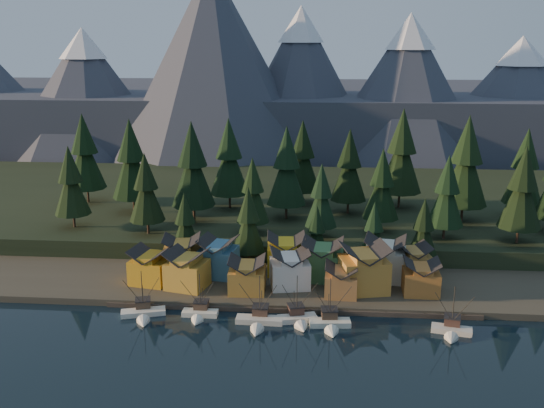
# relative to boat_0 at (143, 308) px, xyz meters

# --- Properties ---
(ground) EXTENTS (500.00, 500.00, 0.00)m
(ground) POSITION_rel_boat_0_xyz_m (30.76, -10.48, -2.01)
(ground) COLOR black
(ground) RESTS_ON ground
(shore_strip) EXTENTS (400.00, 50.00, 1.50)m
(shore_strip) POSITION_rel_boat_0_xyz_m (30.76, 29.52, -1.26)
(shore_strip) COLOR #3D382C
(shore_strip) RESTS_ON ground
(hillside) EXTENTS (420.00, 100.00, 6.00)m
(hillside) POSITION_rel_boat_0_xyz_m (30.76, 79.52, 0.99)
(hillside) COLOR black
(hillside) RESTS_ON ground
(dock) EXTENTS (80.00, 4.00, 1.00)m
(dock) POSITION_rel_boat_0_xyz_m (30.76, 6.02, -1.51)
(dock) COLOR #4D4037
(dock) RESTS_ON ground
(mountain_ridge) EXTENTS (560.00, 190.00, 90.00)m
(mountain_ridge) POSITION_rel_boat_0_xyz_m (26.56, 203.11, 24.04)
(mountain_ridge) COLOR #4E5264
(mountain_ridge) RESTS_ON ground
(boat_0) EXTENTS (9.89, 10.31, 10.73)m
(boat_0) POSITION_rel_boat_0_xyz_m (0.00, 0.00, 0.00)
(boat_0) COLOR silver
(boat_0) RESTS_ON ground
(boat_1) EXTENTS (7.67, 8.36, 10.18)m
(boat_1) POSITION_rel_boat_0_xyz_m (11.72, 0.87, 0.05)
(boat_1) COLOR white
(boat_1) RESTS_ON ground
(boat_2) EXTENTS (9.95, 10.81, 11.12)m
(boat_2) POSITION_rel_boat_0_xyz_m (24.53, -1.71, 0.06)
(boat_2) COLOR beige
(boat_2) RESTS_ON ground
(boat_3) EXTENTS (8.72, 9.32, 10.93)m
(boat_3) POSITION_rel_boat_0_xyz_m (32.53, -0.09, 0.20)
(boat_3) COLOR silver
(boat_3) RESTS_ON ground
(boat_4) EXTENTS (8.77, 9.41, 11.25)m
(boat_4) POSITION_rel_boat_0_xyz_m (39.06, -1.67, 0.26)
(boat_4) COLOR silver
(boat_4) RESTS_ON ground
(boat_6) EXTENTS (8.46, 9.05, 10.71)m
(boat_6) POSITION_rel_boat_0_xyz_m (62.85, -2.66, 0.16)
(boat_6) COLOR beige
(boat_6) RESTS_ON ground
(house_front_0) EXTENTS (9.62, 9.25, 8.33)m
(house_front_0) POSITION_rel_boat_0_xyz_m (-2.41, 14.90, 3.87)
(house_front_0) COLOR #C28A1B
(house_front_0) RESTS_ON shore_strip
(house_front_1) EXTENTS (10.27, 10.02, 8.85)m
(house_front_1) POSITION_rel_boat_0_xyz_m (6.67, 12.84, 4.14)
(house_front_1) COLOR #AE852C
(house_front_1) RESTS_ON shore_strip
(house_front_2) EXTENTS (8.30, 8.37, 7.83)m
(house_front_2) POSITION_rel_boat_0_xyz_m (20.51, 11.76, 3.60)
(house_front_2) COLOR #C18531
(house_front_2) RESTS_ON shore_strip
(house_front_3) EXTENTS (9.96, 9.64, 8.79)m
(house_front_3) POSITION_rel_boat_0_xyz_m (29.90, 15.43, 4.11)
(house_front_3) COLOR white
(house_front_3) RESTS_ON shore_strip
(house_front_4) EXTENTS (7.22, 7.76, 7.15)m
(house_front_4) POSITION_rel_boat_0_xyz_m (41.41, 11.47, 3.24)
(house_front_4) COLOR #A16B39
(house_front_4) RESTS_ON shore_strip
(house_front_5) EXTENTS (12.03, 11.34, 10.73)m
(house_front_5) POSITION_rel_boat_0_xyz_m (46.49, 14.36, 5.13)
(house_front_5) COLOR #C58732
(house_front_5) RESTS_ON shore_strip
(house_front_6) EXTENTS (7.93, 7.51, 7.76)m
(house_front_6) POSITION_rel_boat_0_xyz_m (59.14, 13.67, 3.57)
(house_front_6) COLOR #AB692B
(house_front_6) RESTS_ON shore_strip
(house_back_0) EXTENTS (9.68, 9.38, 9.44)m
(house_back_0) POSITION_rel_boat_0_xyz_m (3.76, 20.78, 4.45)
(house_back_0) COLOR #BB8630
(house_back_0) RESTS_ON shore_strip
(house_back_1) EXTENTS (9.69, 9.77, 9.36)m
(house_back_1) POSITION_rel_boat_0_xyz_m (12.51, 20.79, 4.40)
(house_back_1) COLOR teal
(house_back_1) RESTS_ON shore_strip
(house_back_2) EXTENTS (9.58, 8.90, 9.54)m
(house_back_2) POSITION_rel_boat_0_xyz_m (28.57, 23.84, 4.50)
(house_back_2) COLOR gold
(house_back_2) RESTS_ON shore_strip
(house_back_3) EXTENTS (10.03, 9.07, 9.59)m
(house_back_3) POSITION_rel_boat_0_xyz_m (37.34, 20.55, 4.53)
(house_back_3) COLOR #3D713F
(house_back_3) RESTS_ON shore_strip
(house_back_4) EXTENTS (10.67, 10.36, 10.12)m
(house_back_4) POSITION_rel_boat_0_xyz_m (51.90, 21.93, 4.81)
(house_back_4) COLOR beige
(house_back_4) RESTS_ON shore_strip
(house_back_5) EXTENTS (8.60, 8.68, 8.27)m
(house_back_5) POSITION_rel_boat_0_xyz_m (58.64, 22.98, 3.83)
(house_back_5) COLOR #AB823C
(house_back_5) RESTS_ON shore_strip
(tree_hill_0) EXTENTS (9.79, 9.79, 22.82)m
(tree_hill_0) POSITION_rel_boat_0_xyz_m (-31.24, 41.52, 16.46)
(tree_hill_0) COLOR #332319
(tree_hill_0) RESTS_ON hillside
(tree_hill_1) EXTENTS (12.09, 12.09, 28.17)m
(tree_hill_1) POSITION_rel_boat_0_xyz_m (-19.24, 57.52, 19.39)
(tree_hill_1) COLOR #332319
(tree_hill_1) RESTS_ON hillside
(tree_hill_2) EXTENTS (9.44, 9.44, 21.99)m
(tree_hill_2) POSITION_rel_boat_0_xyz_m (-9.24, 37.52, 16.01)
(tree_hill_2) COLOR #332319
(tree_hill_2) RESTS_ON hillside
(tree_hill_3) EXTENTS (12.35, 12.35, 28.76)m
(tree_hill_3) POSITION_rel_boat_0_xyz_m (0.76, 49.52, 19.71)
(tree_hill_3) COLOR #332319
(tree_hill_3) RESTS_ON hillside
(tree_hill_4) EXTENTS (11.95, 11.95, 27.85)m
(tree_hill_4) POSITION_rel_boat_0_xyz_m (8.76, 64.52, 19.21)
(tree_hill_4) COLOR #332319
(tree_hill_4) RESTS_ON hillside
(tree_hill_5) EXTENTS (8.92, 8.92, 20.78)m
(tree_hill_5) POSITION_rel_boat_0_xyz_m (18.76, 39.52, 15.34)
(tree_hill_5) COLOR #332319
(tree_hill_5) RESTS_ON hillside
(tree_hill_6) EXTENTS (11.60, 11.60, 27.01)m
(tree_hill_6) POSITION_rel_boat_0_xyz_m (26.76, 54.52, 18.76)
(tree_hill_6) COLOR #332319
(tree_hill_6) RESTS_ON hillside
(tree_hill_7) EXTENTS (8.55, 8.55, 19.92)m
(tree_hill_7) POSITION_rel_boat_0_xyz_m (36.76, 37.52, 14.87)
(tree_hill_7) COLOR #332319
(tree_hill_7) RESTS_ON hillside
(tree_hill_8) EXTENTS (10.91, 10.91, 25.42)m
(tree_hill_8) POSITION_rel_boat_0_xyz_m (44.76, 61.52, 17.89)
(tree_hill_8) COLOR #332319
(tree_hill_8) RESTS_ON hillside
(tree_hill_9) EXTENTS (9.80, 9.80, 22.82)m
(tree_hill_9) POSITION_rel_boat_0_xyz_m (52.76, 44.52, 16.46)
(tree_hill_9) COLOR #332319
(tree_hill_9) RESTS_ON hillside
(tree_hill_10) EXTENTS (13.12, 13.12, 30.57)m
(tree_hill_10) POSITION_rel_boat_0_xyz_m (60.76, 69.52, 20.70)
(tree_hill_10) COLOR #332319
(tree_hill_10) RESTS_ON hillside
(tree_hill_11) EXTENTS (9.54, 9.54, 22.22)m
(tree_hill_11) POSITION_rel_boat_0_xyz_m (68.76, 39.52, 16.13)
(tree_hill_11) COLOR #332319
(tree_hill_11) RESTS_ON hillside
(tree_hill_12) EXTENTS (13.05, 13.05, 30.40)m
(tree_hill_12) POSITION_rel_boat_0_xyz_m (76.76, 55.52, 20.61)
(tree_hill_12) COLOR #332319
(tree_hill_12) RESTS_ON hillside
(tree_hill_13) EXTENTS (10.80, 10.80, 25.16)m
(tree_hill_13) POSITION_rel_boat_0_xyz_m (86.76, 37.52, 17.74)
(tree_hill_13) COLOR #332319
(tree_hill_13) RESTS_ON hillside
(tree_hill_14) EXTENTS (11.25, 11.25, 26.20)m
(tree_hill_14) POSITION_rel_boat_0_xyz_m (94.76, 61.52, 18.31)
(tree_hill_14) COLOR #332319
(tree_hill_14) RESTS_ON hillside
(tree_hill_15) EXTENTS (11.41, 11.41, 26.57)m
(tree_hill_15) POSITION_rel_boat_0_xyz_m (30.76, 71.52, 18.52)
(tree_hill_15) COLOR #332319
(tree_hill_15) RESTS_ON hillside
(tree_hill_16) EXTENTS (12.17, 12.17, 28.35)m
(tree_hill_16) POSITION_rel_boat_0_xyz_m (-37.24, 67.52, 19.49)
(tree_hill_16) COLOR #332319
(tree_hill_16) RESTS_ON hillside
(tree_shore_0) EXTENTS (7.75, 7.75, 18.05)m
(tree_shore_0) POSITION_rel_boat_0_xyz_m (2.76, 29.52, 9.35)
(tree_shore_0) COLOR #332319
(tree_shore_0) RESTS_ON shore_strip
(tree_shore_1) EXTENTS (8.54, 8.54, 19.91)m
(tree_shore_1) POSITION_rel_boat_0_xyz_m (18.76, 29.52, 10.37)
(tree_shore_1) COLOR #332319
(tree_shore_1) RESTS_ON shore_strip
(tree_shore_2) EXTENTS (6.66, 6.66, 15.52)m
(tree_shore_2) POSITION_rel_boat_0_xyz_m (35.76, 29.52, 7.96)
(tree_shore_2) COLOR #332319
(tree_shore_2) RESTS_ON shore_strip
(tree_shore_3) EXTENTS (7.22, 7.22, 16.82)m
(tree_shore_3) POSITION_rel_boat_0_xyz_m (49.76, 29.52, 8.67)
(tree_shore_3) COLOR #332319
(tree_shore_3) RESTS_ON shore_strip
(tree_shore_4) EXTENTS (7.69, 7.69, 17.90)m
(tree_shore_4) POSITION_rel_boat_0_xyz_m (61.76, 29.52, 9.27)
(tree_shore_4) COLOR #332319
(tree_shore_4) RESTS_ON shore_strip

